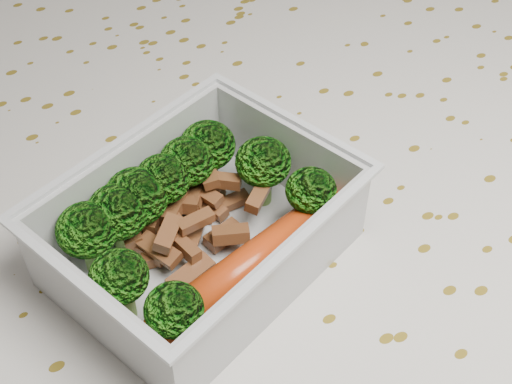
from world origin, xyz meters
TOP-DOWN VIEW (x-y plane):
  - dining_table at (0.00, 0.00)m, footprint 1.40×0.90m
  - tablecloth at (0.00, 0.00)m, footprint 1.46×0.96m
  - lunch_container at (-0.05, -0.01)m, footprint 0.22×0.19m
  - broccoli_florets at (-0.06, 0.01)m, footprint 0.17×0.14m
  - meat_pile at (-0.05, 0.01)m, footprint 0.10×0.08m
  - sausage at (-0.03, -0.05)m, footprint 0.16×0.05m

SIDE VIEW (x-z plane):
  - dining_table at x=0.00m, z-range 0.29..1.04m
  - tablecloth at x=0.00m, z-range 0.62..0.81m
  - meat_pile at x=-0.05m, z-range 0.76..0.79m
  - lunch_container at x=-0.05m, z-range 0.75..0.81m
  - sausage at x=-0.03m, z-range 0.77..0.79m
  - broccoli_florets at x=-0.06m, z-range 0.77..0.82m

